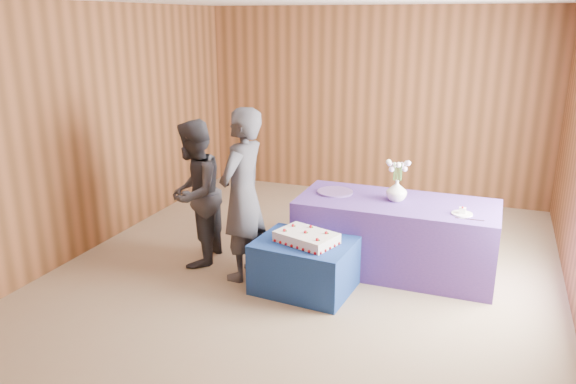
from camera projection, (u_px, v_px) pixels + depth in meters
The scene contains 13 objects.
ground at pixel (304, 274), 5.79m from camera, with size 6.00×6.00×0.00m, color gray.
room_shell at pixel (306, 99), 5.25m from camera, with size 5.04×6.04×2.72m.
cake_table at pixel (304, 265), 5.39m from camera, with size 0.90×0.70×0.50m, color navy.
serving_table at pixel (395, 236), 5.79m from camera, with size 2.00×0.90×0.75m, color #523085.
sheet_cake at pixel (306, 237), 5.28m from camera, with size 0.66×0.54×0.13m.
vase at pixel (397, 190), 5.67m from camera, with size 0.21×0.21×0.22m, color silver.
flower_spray at pixel (398, 165), 5.59m from camera, with size 0.24×0.25×0.19m.
platter at pixel (335, 192), 5.95m from camera, with size 0.38×0.38×0.02m, color #664992.
plate at pixel (462, 214), 5.30m from camera, with size 0.20×0.20×0.01m, color white.
cake_slice at pixel (462, 210), 5.29m from camera, with size 0.06×0.06×0.07m.
knife at pixel (470, 219), 5.17m from camera, with size 0.26×0.02×0.00m, color #AEAEB3.
guest_left at pixel (243, 195), 5.50m from camera, with size 0.63×0.41×1.73m, color #363740.
guest_right at pixel (194, 194), 5.85m from camera, with size 0.75×0.59×1.55m, color #30323A.
Camera 1 is at (1.70, -4.99, 2.53)m, focal length 35.00 mm.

